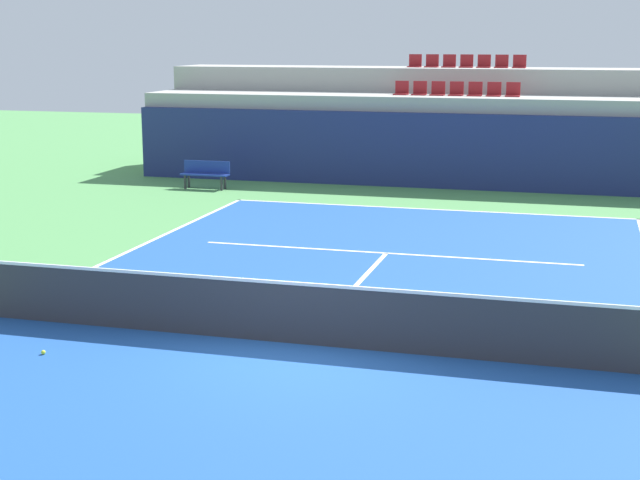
# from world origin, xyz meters

# --- Properties ---
(ground_plane) EXTENTS (80.00, 80.00, 0.00)m
(ground_plane) POSITION_xyz_m (0.00, 0.00, 0.00)
(ground_plane) COLOR #4C8C4C
(court_surface) EXTENTS (11.00, 24.00, 0.01)m
(court_surface) POSITION_xyz_m (0.00, 0.00, 0.01)
(court_surface) COLOR #1E4C99
(court_surface) RESTS_ON ground_plane
(baseline_far) EXTENTS (11.00, 0.10, 0.00)m
(baseline_far) POSITION_xyz_m (0.00, 11.95, 0.01)
(baseline_far) COLOR white
(baseline_far) RESTS_ON court_surface
(service_line_far) EXTENTS (8.26, 0.10, 0.00)m
(service_line_far) POSITION_xyz_m (0.00, 6.40, 0.01)
(service_line_far) COLOR white
(service_line_far) RESTS_ON court_surface
(centre_service_line) EXTENTS (0.10, 6.40, 0.00)m
(centre_service_line) POSITION_xyz_m (0.00, 3.20, 0.01)
(centre_service_line) COLOR white
(centre_service_line) RESTS_ON court_surface
(back_wall) EXTENTS (20.42, 0.30, 2.31)m
(back_wall) POSITION_xyz_m (0.00, 15.75, 1.15)
(back_wall) COLOR navy
(back_wall) RESTS_ON ground_plane
(stands_tier_lower) EXTENTS (20.42, 2.40, 2.77)m
(stands_tier_lower) POSITION_xyz_m (0.00, 17.10, 1.38)
(stands_tier_lower) COLOR #9E9E99
(stands_tier_lower) RESTS_ON ground_plane
(stands_tier_upper) EXTENTS (20.42, 2.40, 3.57)m
(stands_tier_upper) POSITION_xyz_m (0.00, 19.50, 1.78)
(stands_tier_upper) COLOR #9E9E99
(stands_tier_upper) RESTS_ON ground_plane
(seating_row_lower) EXTENTS (3.98, 0.44, 0.44)m
(seating_row_lower) POSITION_xyz_m (-0.00, 17.19, 2.89)
(seating_row_lower) COLOR maroon
(seating_row_lower) RESTS_ON stands_tier_lower
(seating_row_upper) EXTENTS (3.98, 0.44, 0.44)m
(seating_row_upper) POSITION_xyz_m (-0.00, 19.59, 3.69)
(seating_row_upper) COLOR maroon
(seating_row_upper) RESTS_ON stands_tier_upper
(tennis_net) EXTENTS (11.08, 0.08, 1.07)m
(tennis_net) POSITION_xyz_m (0.00, 0.00, 0.51)
(tennis_net) COLOR black
(tennis_net) RESTS_ON court_surface
(player_bench) EXTENTS (1.50, 0.40, 0.85)m
(player_bench) POSITION_xyz_m (-7.19, 13.71, 0.51)
(player_bench) COLOR navy
(player_bench) RESTS_ON ground_plane
(tennis_ball_1) EXTENTS (0.07, 0.07, 0.07)m
(tennis_ball_1) POSITION_xyz_m (-3.52, -1.48, 0.04)
(tennis_ball_1) COLOR #CCE033
(tennis_ball_1) RESTS_ON court_surface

